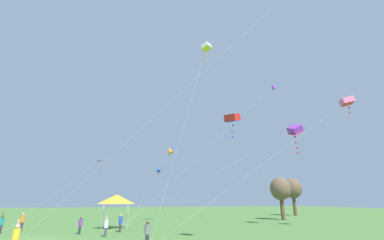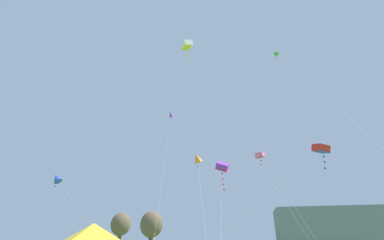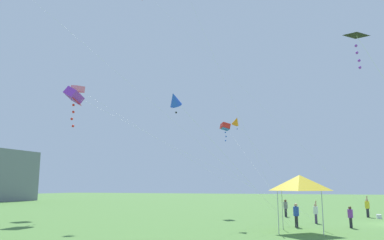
% 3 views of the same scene
% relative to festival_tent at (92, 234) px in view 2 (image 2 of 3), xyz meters
% --- Properties ---
extents(distant_building, '(24.10, 13.13, 9.78)m').
position_rel_festival_tent_xyz_m(distant_building, '(25.81, 60.42, 1.79)').
color(distant_building, slate).
rests_on(distant_building, ground).
extents(tree_far_right, '(3.31, 3.31, 6.68)m').
position_rel_festival_tent_xyz_m(tree_far_right, '(-6.74, 26.01, 1.65)').
color(tree_far_right, brown).
rests_on(tree_far_right, ground).
extents(tree_far_left, '(3.71, 3.71, 7.49)m').
position_rel_festival_tent_xyz_m(tree_far_left, '(-16.59, 35.82, 2.23)').
color(tree_far_left, brown).
rests_on(tree_far_left, ground).
extents(festival_tent, '(2.89, 2.89, 3.61)m').
position_rel_festival_tent_xyz_m(festival_tent, '(0.00, 0.00, 0.00)').
color(festival_tent, '#B7B7BC').
rests_on(festival_tent, ground).
extents(kite_white_box_0, '(10.42, 8.76, 23.93)m').
position_rel_festival_tent_xyz_m(kite_white_box_0, '(2.14, 10.28, 20.21)').
color(kite_white_box_0, silver).
rests_on(kite_white_box_0, ground).
extents(kite_blue_diamond_1, '(11.19, 5.25, 7.97)m').
position_rel_festival_tent_xyz_m(kite_blue_diamond_1, '(-7.55, 5.75, 4.31)').
color(kite_blue_diamond_1, silver).
rests_on(kite_blue_diamond_1, ground).
extents(kite_purple_box_2, '(2.66, 23.36, 12.58)m').
position_rel_festival_tent_xyz_m(kite_purple_box_2, '(4.52, 21.24, 8.50)').
color(kite_purple_box_2, silver).
rests_on(kite_purple_box_2, ground).
extents(kite_orange_diamond_3, '(2.20, 6.06, 8.64)m').
position_rel_festival_tent_xyz_m(kite_orange_diamond_3, '(4.30, 5.03, 5.04)').
color(kite_orange_diamond_3, silver).
rests_on(kite_orange_diamond_3, ground).
extents(kite_pink_box_5, '(3.20, 23.08, 14.45)m').
position_rel_festival_tent_xyz_m(kite_pink_box_5, '(9.73, 24.68, 10.80)').
color(kite_pink_box_5, silver).
rests_on(kite_pink_box_5, ground).
extents(kite_red_box_6, '(11.65, 8.54, 9.68)m').
position_rel_festival_tent_xyz_m(kite_red_box_6, '(13.46, 8.23, 6.12)').
color(kite_red_box_6, silver).
rests_on(kite_red_box_6, ground).
extents(kite_purple_diamond_7, '(7.30, 24.89, 22.61)m').
position_rel_festival_tent_xyz_m(kite_purple_diamond_7, '(-3.97, 24.65, 18.80)').
color(kite_purple_diamond_7, silver).
rests_on(kite_purple_diamond_7, ground).
extents(kite_green_diamond_8, '(1.15, 24.79, 27.47)m').
position_rel_festival_tent_xyz_m(kite_green_diamond_8, '(13.28, 18.35, 23.78)').
color(kite_green_diamond_8, silver).
rests_on(kite_green_diamond_8, ground).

